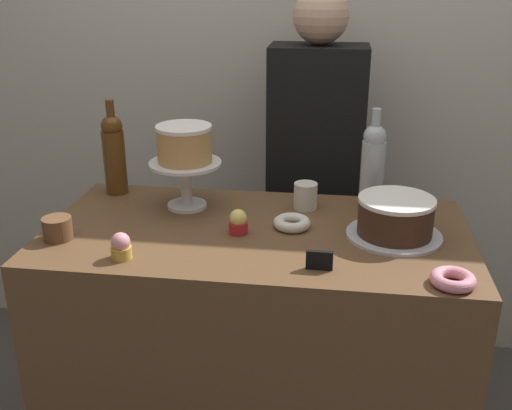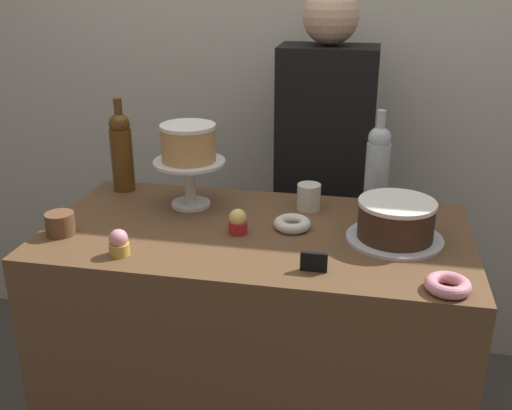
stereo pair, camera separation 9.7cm
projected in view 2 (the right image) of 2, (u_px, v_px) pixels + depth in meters
back_wall at (299, 61)px, 2.47m from camera, size 6.00×0.05×2.60m
display_counter at (256, 359)px, 1.96m from camera, size 1.26×0.66×0.93m
cake_stand_pedestal at (190, 175)px, 1.93m from camera, size 0.23×0.23×0.15m
white_layer_cake at (188, 143)px, 1.89m from camera, size 0.18×0.18×0.12m
silver_serving_platter at (394, 238)px, 1.72m from camera, size 0.28×0.28×0.01m
chocolate_round_cake at (396, 219)px, 1.70m from camera, size 0.22×0.22×0.11m
wine_bottle_amber at (122, 150)px, 2.06m from camera, size 0.08×0.08×0.33m
wine_bottle_clear at (377, 167)px, 1.89m from camera, size 0.08×0.08×0.33m
cupcake_lemon at (238, 222)px, 1.76m from camera, size 0.06×0.06×0.07m
cupcake_strawberry at (119, 243)px, 1.62m from camera, size 0.06×0.06×0.07m
donut_pink at (448, 285)px, 1.44m from camera, size 0.11×0.11×0.03m
donut_sugar at (292, 224)px, 1.79m from camera, size 0.11×0.11×0.03m
cookie_stack at (60, 224)px, 1.75m from camera, size 0.08×0.08×0.07m
price_sign_chalkboard at (314, 262)px, 1.54m from camera, size 0.07×0.01×0.05m
coffee_cup_ceramic at (309, 197)px, 1.93m from camera, size 0.08×0.08×0.09m
barista_figure at (323, 192)px, 2.34m from camera, size 0.36×0.22×1.60m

